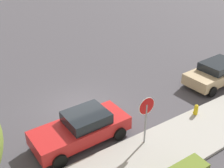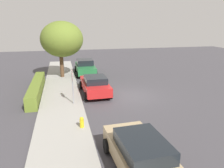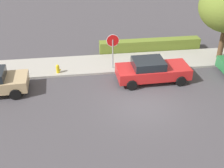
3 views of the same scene
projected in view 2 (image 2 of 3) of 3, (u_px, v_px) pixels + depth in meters
name	position (u px, v px, depth m)	size (l,w,h in m)	color
ground_plane	(129.00, 96.00, 16.74)	(60.00, 60.00, 0.00)	#423F44
sidewalk_curb	(61.00, 100.00, 15.61)	(32.00, 2.83, 0.14)	#9E9B93
stop_sign	(72.00, 81.00, 14.29)	(0.82, 0.08, 2.49)	gray
parked_car_red	(95.00, 85.00, 17.00)	(4.49, 2.10, 1.44)	red
parked_car_tan	(140.00, 153.00, 8.06)	(4.21, 2.16, 1.44)	tan
parked_car_green	(85.00, 67.00, 23.50)	(4.58, 2.12, 1.58)	#236B38
street_tree_near_corner	(62.00, 39.00, 20.94)	(4.06, 4.06, 5.57)	#513823
fire_hydrant	(82.00, 123.00, 11.32)	(0.30, 0.22, 0.72)	gold
front_yard_hedge	(37.00, 88.00, 17.09)	(7.70, 0.78, 0.92)	olive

